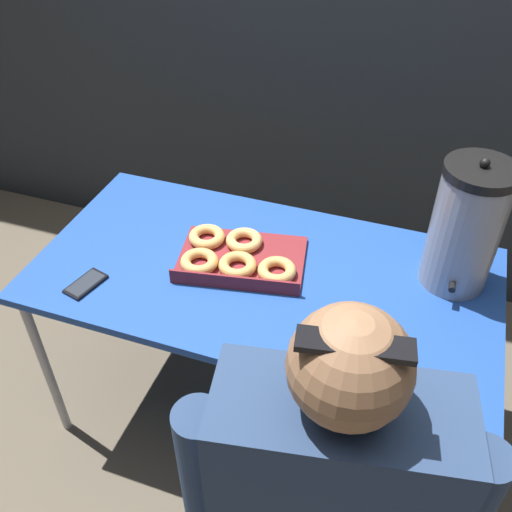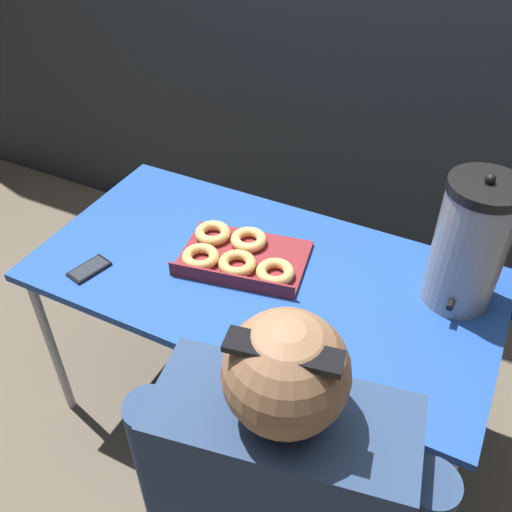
{
  "view_description": "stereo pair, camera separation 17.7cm",
  "coord_description": "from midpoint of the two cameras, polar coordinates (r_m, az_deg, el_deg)",
  "views": [
    {
      "loc": [
        0.42,
        -1.28,
        1.93
      ],
      "look_at": [
        -0.03,
        0.0,
        0.78
      ],
      "focal_mm": 40.0,
      "sensor_mm": 36.0,
      "label": 1
    },
    {
      "loc": [
        0.59,
        -1.21,
        1.93
      ],
      "look_at": [
        -0.03,
        0.0,
        0.78
      ],
      "focal_mm": 40.0,
      "sensor_mm": 36.0,
      "label": 2
    }
  ],
  "objects": [
    {
      "name": "ground_plane",
      "position": [
        2.35,
        -1.63,
        -14.97
      ],
      "size": [
        12.0,
        12.0,
        0.0
      ],
      "primitive_type": "plane",
      "color": "brown"
    },
    {
      "name": "folding_table",
      "position": [
        1.84,
        -2.02,
        -2.78
      ],
      "size": [
        1.46,
        0.75,
        0.72
      ],
      "color": "#1E479E",
      "rests_on": "ground"
    },
    {
      "name": "donut_box",
      "position": [
        1.83,
        -4.74,
        -0.21
      ],
      "size": [
        0.45,
        0.35,
        0.05
      ],
      "rotation": [
        0.0,
        0.0,
        0.18
      ],
      "color": "maroon",
      "rests_on": "folding_table"
    },
    {
      "name": "coffee_urn",
      "position": [
        1.73,
        17.54,
        2.66
      ],
      "size": [
        0.21,
        0.24,
        0.43
      ],
      "color": "#939399",
      "rests_on": "folding_table"
    },
    {
      "name": "cell_phone",
      "position": [
        1.86,
        -19.32,
        -2.77
      ],
      "size": [
        0.1,
        0.14,
        0.01
      ],
      "rotation": [
        0.0,
        0.0,
        -0.25
      ],
      "color": "black",
      "rests_on": "folding_table"
    }
  ]
}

